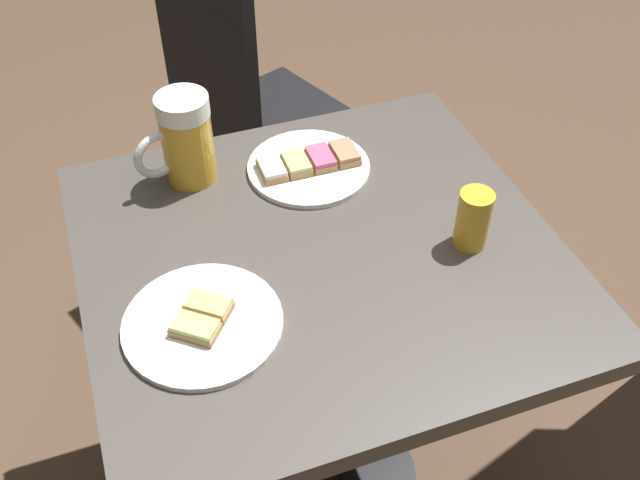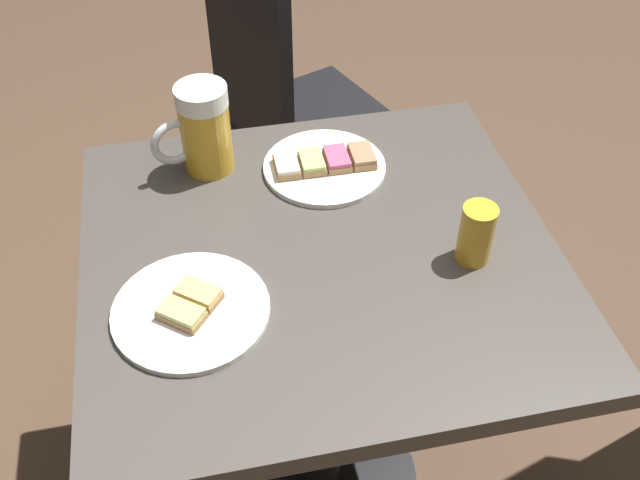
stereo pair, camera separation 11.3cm
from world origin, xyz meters
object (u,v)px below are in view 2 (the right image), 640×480
object	(u,v)px
plate_far	(191,309)
cafe_chair	(288,108)
plate_near	(324,165)
beer_mug	(203,129)
beer_glass_small	(476,234)

from	to	relation	value
plate_far	cafe_chair	size ratio (longest dim) A/B	0.24
plate_near	plate_far	world-z (taller)	same
plate_far	beer_mug	distance (m)	0.35
beer_mug	cafe_chair	distance (m)	0.59
beer_mug	beer_glass_small	xyz separation A→B (m)	(0.31, 0.38, -0.03)
plate_near	beer_mug	xyz separation A→B (m)	(-0.05, -0.20, 0.07)
beer_mug	beer_glass_small	bearing A→B (deg)	50.65
beer_glass_small	cafe_chair	bearing A→B (deg)	-168.21
cafe_chair	beer_mug	bearing A→B (deg)	-47.11
beer_glass_small	cafe_chair	xyz separation A→B (m)	(-0.78, -0.16, -0.25)
plate_far	plate_near	bearing A→B (deg)	138.03
plate_far	beer_mug	size ratio (longest dim) A/B	1.41
beer_mug	beer_glass_small	world-z (taller)	beer_mug
plate_far	beer_mug	bearing A→B (deg)	170.56
beer_mug	cafe_chair	world-z (taller)	cafe_chair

